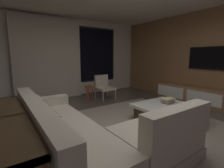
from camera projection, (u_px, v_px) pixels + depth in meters
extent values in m
plane|color=#564C44|center=(135.00, 135.00, 3.00)|extent=(9.20, 9.20, 0.00)
cube|color=silver|center=(64.00, 58.00, 5.73)|extent=(6.60, 0.12, 2.70)
cube|color=black|center=(97.00, 55.00, 6.40)|extent=(1.52, 0.02, 2.02)
cube|color=black|center=(98.00, 55.00, 6.38)|extent=(1.40, 0.03, 1.90)
cube|color=beige|center=(49.00, 59.00, 5.29)|extent=(2.10, 0.12, 2.60)
cube|color=#8E6642|center=(220.00, 58.00, 4.49)|extent=(0.12, 7.80, 2.70)
cube|color=gray|center=(153.00, 131.00, 3.11)|extent=(3.20, 3.80, 0.01)
cube|color=#B1A997|center=(65.00, 147.00, 2.41)|extent=(0.90, 2.50, 0.18)
cube|color=beige|center=(65.00, 134.00, 2.38)|extent=(0.86, 2.42, 0.24)
cube|color=beige|center=(37.00, 118.00, 2.13)|extent=(0.20, 2.50, 0.40)
cube|color=beige|center=(44.00, 102.00, 3.28)|extent=(0.90, 0.20, 0.18)
cube|color=#B1A997|center=(153.00, 151.00, 2.32)|extent=(1.10, 0.90, 0.18)
cube|color=beige|center=(154.00, 137.00, 2.28)|extent=(1.07, 0.86, 0.24)
cube|color=beige|center=(178.00, 124.00, 1.95)|extent=(1.10, 0.20, 0.40)
cube|color=beige|center=(38.00, 108.00, 2.65)|extent=(0.10, 0.36, 0.36)
cube|color=#B2A893|center=(53.00, 127.00, 1.96)|extent=(0.10, 0.36, 0.36)
cube|color=#483521|center=(167.00, 115.00, 3.57)|extent=(1.00, 1.00, 0.30)
cube|color=white|center=(167.00, 107.00, 3.54)|extent=(1.16, 1.16, 0.06)
cube|color=#5D69BE|center=(168.00, 102.00, 3.75)|extent=(0.28, 0.15, 0.02)
cube|color=tan|center=(168.00, 101.00, 3.73)|extent=(0.27, 0.22, 0.03)
cube|color=tan|center=(167.00, 100.00, 3.73)|extent=(0.20, 0.21, 0.03)
cube|color=beige|center=(168.00, 99.00, 3.71)|extent=(0.29, 0.20, 0.03)
cylinder|color=#B2ADA0|center=(116.00, 94.00, 5.39)|extent=(0.04, 0.04, 0.36)
cylinder|color=#B2ADA0|center=(103.00, 96.00, 5.12)|extent=(0.04, 0.04, 0.36)
cylinder|color=#B2ADA0|center=(107.00, 92.00, 5.79)|extent=(0.04, 0.04, 0.36)
cylinder|color=#B2ADA0|center=(95.00, 93.00, 5.52)|extent=(0.04, 0.04, 0.36)
cube|color=beige|center=(105.00, 88.00, 5.42)|extent=(0.54, 0.56, 0.08)
cube|color=beige|center=(101.00, 81.00, 5.58)|extent=(0.49, 0.08, 0.38)
cylinder|color=#BF4C1E|center=(87.00, 94.00, 5.19)|extent=(0.03, 0.03, 0.46)
cylinder|color=#BF4C1E|center=(92.00, 93.00, 5.30)|extent=(0.03, 0.03, 0.46)
cylinder|color=#BF4C1E|center=(88.00, 93.00, 5.33)|extent=(0.03, 0.03, 0.46)
cylinder|color=#BF4C1E|center=(90.00, 87.00, 5.21)|extent=(0.32, 0.32, 0.02)
cube|color=#8E6642|center=(207.00, 98.00, 4.60)|extent=(0.44, 3.10, 0.52)
cube|color=white|center=(203.00, 98.00, 4.46)|extent=(0.02, 0.93, 0.33)
cube|color=white|center=(170.00, 91.00, 5.31)|extent=(0.02, 0.93, 0.33)
cube|color=black|center=(208.00, 58.00, 4.63)|extent=(0.04, 1.10, 0.64)
cube|color=black|center=(208.00, 58.00, 4.63)|extent=(0.05, 1.06, 0.60)
cube|color=#483521|center=(7.00, 118.00, 1.85)|extent=(0.40, 2.10, 0.04)
cube|color=#483521|center=(12.00, 165.00, 1.95)|extent=(0.38, 2.04, 0.03)
cube|color=#483521|center=(6.00, 119.00, 2.74)|extent=(0.40, 0.04, 0.74)
cube|color=#483521|center=(10.00, 147.00, 1.91)|extent=(0.38, 0.03, 0.74)
cube|color=silver|center=(12.00, 160.00, 1.83)|extent=(0.18, 0.04, 0.24)
cube|color=silver|center=(11.00, 149.00, 2.02)|extent=(0.18, 0.04, 0.24)
cube|color=silver|center=(8.00, 141.00, 2.21)|extent=(0.18, 0.04, 0.27)
cube|color=silver|center=(8.00, 135.00, 2.40)|extent=(0.18, 0.04, 0.24)
cube|color=white|center=(7.00, 130.00, 2.60)|extent=(0.18, 0.04, 0.22)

